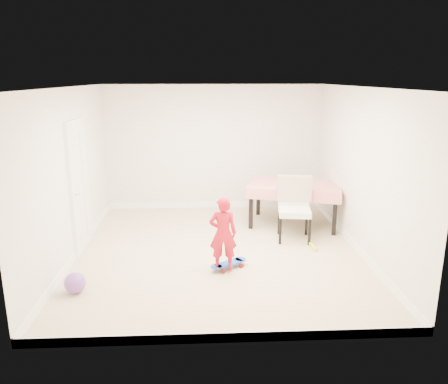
{
  "coord_description": "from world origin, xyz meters",
  "views": [
    {
      "loc": [
        -0.24,
        -6.58,
        2.75
      ],
      "look_at": [
        0.1,
        0.2,
        0.95
      ],
      "focal_mm": 35.0,
      "sensor_mm": 36.0,
      "label": 1
    }
  ],
  "objects_px": {
    "dining_table": "(294,204)",
    "balloon": "(75,283)",
    "skateboard": "(229,265)",
    "child": "(223,236)",
    "dining_chair": "(294,209)"
  },
  "relations": [
    {
      "from": "dining_chair",
      "to": "child",
      "type": "xyz_separation_m",
      "value": [
        -1.29,
        -1.22,
        -0.0
      ]
    },
    {
      "from": "dining_table",
      "to": "balloon",
      "type": "xyz_separation_m",
      "value": [
        -3.42,
        -2.6,
        -0.26
      ]
    },
    {
      "from": "dining_chair",
      "to": "skateboard",
      "type": "xyz_separation_m",
      "value": [
        -1.2,
        -1.13,
        -0.5
      ]
    },
    {
      "from": "dining_chair",
      "to": "balloon",
      "type": "bearing_deg",
      "value": -143.71
    },
    {
      "from": "dining_table",
      "to": "balloon",
      "type": "distance_m",
      "value": 4.3
    },
    {
      "from": "skateboard",
      "to": "child",
      "type": "relative_size",
      "value": 0.56
    },
    {
      "from": "dining_chair",
      "to": "dining_table",
      "type": "bearing_deg",
      "value": 85.96
    },
    {
      "from": "skateboard",
      "to": "child",
      "type": "distance_m",
      "value": 0.51
    },
    {
      "from": "dining_chair",
      "to": "balloon",
      "type": "distance_m",
      "value": 3.73
    },
    {
      "from": "dining_chair",
      "to": "balloon",
      "type": "relative_size",
      "value": 3.89
    },
    {
      "from": "dining_chair",
      "to": "skateboard",
      "type": "bearing_deg",
      "value": -129.17
    },
    {
      "from": "dining_table",
      "to": "child",
      "type": "relative_size",
      "value": 1.56
    },
    {
      "from": "skateboard",
      "to": "child",
      "type": "xyz_separation_m",
      "value": [
        -0.09,
        -0.09,
        0.5
      ]
    },
    {
      "from": "dining_table",
      "to": "dining_chair",
      "type": "relative_size",
      "value": 1.56
    },
    {
      "from": "child",
      "to": "balloon",
      "type": "xyz_separation_m",
      "value": [
        -1.97,
        -0.57,
        -0.4
      ]
    }
  ]
}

